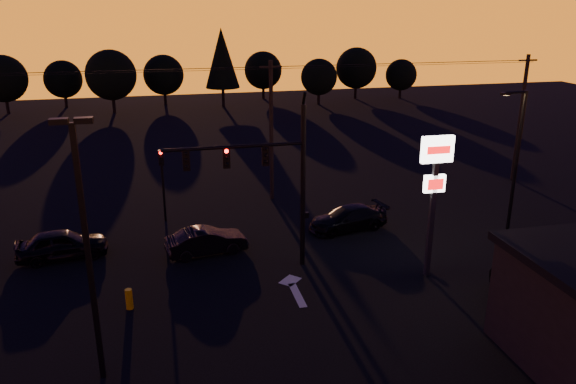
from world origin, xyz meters
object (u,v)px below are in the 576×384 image
at_px(car_mid, 207,241).
at_px(suv_parked, 529,292).
at_px(traffic_signal_mast, 270,171).
at_px(secondary_signal, 162,175).
at_px(streetlight, 516,156).
at_px(car_left, 62,244).
at_px(pylon_sign, 435,177).
at_px(parking_lot_light, 86,237).
at_px(car_right, 348,218).
at_px(bollard, 129,299).

relative_size(car_mid, suv_parked, 0.94).
distance_m(traffic_signal_mast, car_mid, 5.67).
distance_m(traffic_signal_mast, secondary_signal, 9.19).
bearing_deg(streetlight, secondary_signal, 162.44).
bearing_deg(secondary_signal, suv_parked, -42.08).
height_order(traffic_signal_mast, car_left, traffic_signal_mast).
height_order(pylon_sign, suv_parked, pylon_sign).
distance_m(traffic_signal_mast, parking_lot_light, 10.19).
bearing_deg(car_mid, pylon_sign, -125.53).
distance_m(pylon_sign, streetlight, 8.00).
distance_m(secondary_signal, car_right, 11.05).
xyz_separation_m(pylon_sign, bollard, (-13.74, 0.00, -4.46)).
bearing_deg(secondary_signal, car_mid, -68.84).
bearing_deg(suv_parked, car_mid, 158.28).
distance_m(streetlight, suv_parked, 9.32).
relative_size(pylon_sign, car_right, 1.47).
bearing_deg(traffic_signal_mast, car_mid, 141.06).
xyz_separation_m(car_mid, suv_parked, (13.01, -8.40, -0.07)).
bearing_deg(secondary_signal, bollard, -99.89).
bearing_deg(secondary_signal, traffic_signal_mast, -56.81).
xyz_separation_m(pylon_sign, streetlight, (6.91, 4.00, -0.49)).
bearing_deg(suv_parked, bollard, 179.14).
bearing_deg(pylon_sign, secondary_signal, 140.23).
xyz_separation_m(secondary_signal, suv_parked, (15.00, -13.54, -2.25)).
height_order(car_mid, suv_parked, car_mid).
relative_size(streetlight, car_right, 1.73).
relative_size(streetlight, car_left, 1.81).
xyz_separation_m(car_left, car_mid, (7.19, -1.10, -0.07)).
height_order(bollard, car_right, car_right).
bearing_deg(car_left, bollard, -156.86).
xyz_separation_m(parking_lot_light, pylon_sign, (14.50, 4.50, -0.36)).
distance_m(secondary_signal, bollard, 10.42).
bearing_deg(car_right, streetlight, 65.25).
bearing_deg(bollard, car_right, 27.81).
xyz_separation_m(traffic_signal_mast, car_right, (5.27, 3.79, -4.27)).
distance_m(streetlight, car_left, 24.47).
height_order(pylon_sign, bollard, pylon_sign).
bearing_deg(streetlight, parking_lot_light, -158.35).
height_order(pylon_sign, car_left, pylon_sign).
height_order(parking_lot_light, car_mid, parking_lot_light).
relative_size(pylon_sign, car_left, 1.53).
height_order(traffic_signal_mast, parking_lot_light, parking_lot_light).
relative_size(streetlight, car_mid, 1.93).
distance_m(secondary_signal, streetlight, 19.89).
bearing_deg(car_right, bollard, -72.28).
bearing_deg(pylon_sign, bollard, 180.00).
distance_m(traffic_signal_mast, car_left, 11.47).
bearing_deg(suv_parked, secondary_signal, 149.05).
distance_m(streetlight, bollard, 21.41).
relative_size(traffic_signal_mast, car_left, 1.94).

